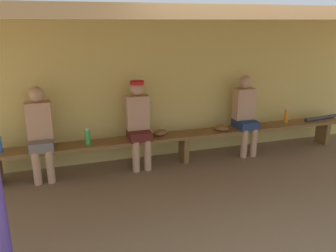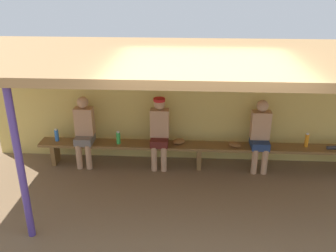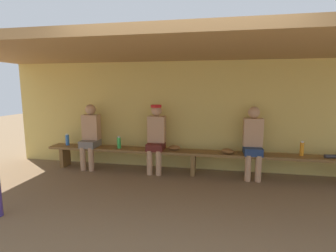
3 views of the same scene
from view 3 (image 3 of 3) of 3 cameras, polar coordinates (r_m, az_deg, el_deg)
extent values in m
plane|color=brown|center=(3.64, 3.41, -18.83)|extent=(24.00, 24.00, 0.00)
cube|color=#D8BC60|center=(5.25, 6.30, 2.31)|extent=(8.00, 0.20, 2.20)
cube|color=#9E7547|center=(3.96, 5.06, 17.10)|extent=(8.00, 2.80, 0.12)
cube|color=brown|center=(4.93, 5.76, -5.97)|extent=(6.00, 0.36, 0.05)
cube|color=brown|center=(5.88, -22.22, -6.47)|extent=(0.08, 0.29, 0.41)
cube|color=brown|center=(4.99, 5.72, -8.53)|extent=(0.08, 0.29, 0.41)
cube|color=slate|center=(5.49, -17.17, -3.78)|extent=(0.32, 0.40, 0.14)
cylinder|color=tan|center=(5.46, -18.66, -7.04)|extent=(0.11, 0.11, 0.48)
cylinder|color=tan|center=(5.38, -16.97, -7.21)|extent=(0.11, 0.11, 0.48)
cube|color=tan|center=(5.50, -16.93, -0.25)|extent=(0.34, 0.20, 0.52)
sphere|color=tan|center=(5.46, -17.11, 3.59)|extent=(0.21, 0.21, 0.21)
cube|color=#591E19|center=(5.00, -2.75, -4.60)|extent=(0.32, 0.40, 0.14)
cylinder|color=tan|center=(4.95, -4.18, -8.24)|extent=(0.11, 0.11, 0.48)
cylinder|color=tan|center=(4.90, -2.12, -8.37)|extent=(0.11, 0.11, 0.48)
cube|color=tan|center=(5.01, -2.56, -0.72)|extent=(0.34, 0.20, 0.52)
sphere|color=tan|center=(4.96, -2.59, 3.50)|extent=(0.21, 0.21, 0.21)
cylinder|color=red|center=(4.92, -2.70, 4.50)|extent=(0.21, 0.21, 0.05)
cube|color=navy|center=(4.92, 18.57, -5.28)|extent=(0.32, 0.40, 0.14)
cylinder|color=tan|center=(4.83, 17.59, -9.06)|extent=(0.11, 0.11, 0.48)
cylinder|color=tan|center=(4.86, 19.73, -9.07)|extent=(0.11, 0.11, 0.48)
cube|color=tan|center=(4.93, 18.63, -1.33)|extent=(0.34, 0.20, 0.52)
sphere|color=tan|center=(4.88, 18.84, 2.95)|extent=(0.21, 0.21, 0.21)
cylinder|color=blue|center=(5.79, -21.77, -2.96)|extent=(0.07, 0.07, 0.22)
cylinder|color=white|center=(5.77, -21.84, -1.77)|extent=(0.05, 0.05, 0.02)
cylinder|color=green|center=(5.21, -11.00, -3.75)|extent=(0.08, 0.08, 0.22)
cylinder|color=white|center=(5.19, -11.04, -2.43)|extent=(0.05, 0.05, 0.02)
cylinder|color=orange|center=(5.16, 27.99, -4.63)|extent=(0.07, 0.07, 0.24)
cylinder|color=white|center=(5.13, 28.10, -3.19)|extent=(0.05, 0.05, 0.02)
ellipsoid|color=brown|center=(4.99, 1.42, -4.92)|extent=(0.29, 0.25, 0.09)
ellipsoid|color=brown|center=(4.86, 13.33, -5.51)|extent=(0.29, 0.27, 0.09)
camera|label=1|loc=(2.27, -83.65, 14.21)|focal=36.35mm
camera|label=2|loc=(2.34, -150.45, 41.15)|focal=39.43mm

